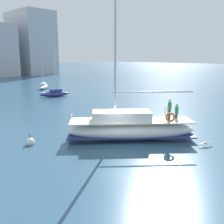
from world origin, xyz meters
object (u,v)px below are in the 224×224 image
(main_sailboat, at_px, (130,127))
(moored_catamaran, at_px, (44,86))
(moored_sloop_near, at_px, (55,93))
(seagull, at_px, (205,143))
(mooring_buoy, at_px, (30,142))

(main_sailboat, distance_m, moored_catamaran, 33.80)
(moored_sloop_near, bearing_deg, seagull, -101.32)
(seagull, bearing_deg, mooring_buoy, 132.92)
(moored_catamaran, distance_m, mooring_buoy, 32.63)
(main_sailboat, distance_m, seagull, 5.46)
(moored_sloop_near, xyz_separation_m, moored_catamaran, (3.79, 9.55, 0.00))
(seagull, bearing_deg, moored_catamaran, 75.88)
(moored_sloop_near, relative_size, moored_catamaran, 1.07)
(moored_sloop_near, xyz_separation_m, mooring_buoy, (-13.83, -17.92, -0.32))
(main_sailboat, relative_size, seagull, 13.11)
(moored_sloop_near, distance_m, mooring_buoy, 22.64)
(moored_sloop_near, bearing_deg, main_sailboat, -109.61)
(moored_catamaran, relative_size, mooring_buoy, 7.04)
(moored_catamaran, distance_m, seagull, 37.66)
(seagull, bearing_deg, moored_sloop_near, 78.68)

